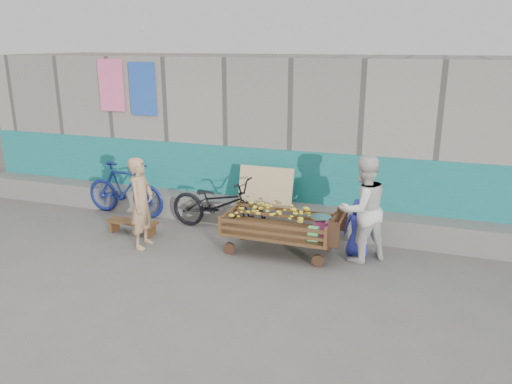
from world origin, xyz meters
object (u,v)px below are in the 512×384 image
(woman, at_px, (363,209))
(bicycle_blue, at_px, (125,189))
(child, at_px, (358,228))
(banana_cart, at_px, (277,220))
(bicycle_dark, at_px, (218,204))
(vendor_man, at_px, (141,203))
(bench, at_px, (132,224))

(woman, xyz_separation_m, bicycle_blue, (-4.64, 0.61, -0.31))
(child, bearing_deg, woman, 115.28)
(banana_cart, xyz_separation_m, bicycle_dark, (-1.27, 0.59, -0.05))
(banana_cart, relative_size, bicycle_dark, 1.01)
(bicycle_dark, bearing_deg, vendor_man, 146.40)
(woman, relative_size, child, 1.75)
(vendor_man, bearing_deg, banana_cart, -82.97)
(vendor_man, height_order, woman, woman)
(banana_cart, height_order, bench, banana_cart)
(bench, bearing_deg, child, 5.14)
(woman, xyz_separation_m, child, (-0.06, 0.12, -0.36))
(bench, height_order, bicycle_blue, bicycle_blue)
(bench, height_order, child, child)
(bench, bearing_deg, woman, 3.30)
(vendor_man, height_order, bicycle_blue, vendor_man)
(banana_cart, bearing_deg, child, 13.39)
(vendor_man, distance_m, woman, 3.52)
(banana_cart, height_order, bicycle_blue, bicycle_blue)
(bench, xyz_separation_m, child, (3.90, 0.35, 0.30))
(bench, bearing_deg, banana_cart, 1.17)
(bicycle_dark, height_order, bicycle_blue, bicycle_blue)
(bench, relative_size, bicycle_blue, 0.54)
(bicycle_dark, distance_m, bicycle_blue, 2.07)
(bench, bearing_deg, vendor_man, -40.78)
(banana_cart, xyz_separation_m, bicycle_blue, (-3.33, 0.79, -0.03))
(banana_cart, bearing_deg, woman, 7.60)
(woman, relative_size, bicycle_blue, 0.95)
(banana_cart, xyz_separation_m, bench, (-2.65, -0.05, -0.38))
(banana_cart, distance_m, vendor_man, 2.21)
(woman, bearing_deg, bench, -37.83)
(banana_cart, distance_m, bicycle_dark, 1.40)
(banana_cart, distance_m, bench, 2.68)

